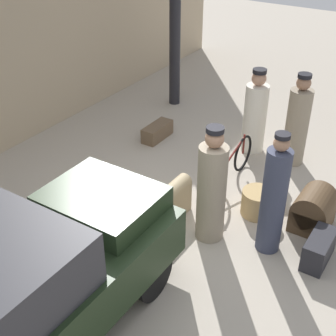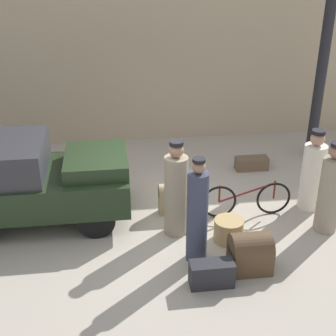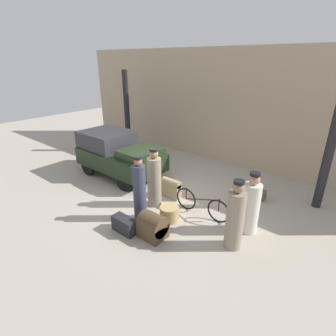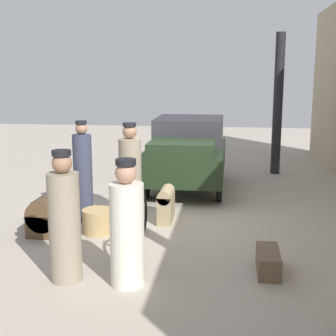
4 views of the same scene
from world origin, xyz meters
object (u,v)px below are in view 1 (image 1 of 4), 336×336
(truck, at_px, (32,275))
(porter_standing_middle, at_px, (255,115))
(porter_carrying_trunk, at_px, (274,199))
(porter_with_bicycle, at_px, (297,124))
(suitcase_small_leather, at_px, (174,199))
(suitcase_black_upright, at_px, (313,210))
(suitcase_tan_flat, at_px, (319,249))
(bicycle, at_px, (229,166))
(wicker_basket, at_px, (258,203))
(conductor_in_dark_uniform, at_px, (212,190))
(trunk_wicker_pale, at_px, (157,132))

(truck, height_order, porter_standing_middle, porter_standing_middle)
(porter_carrying_trunk, bearing_deg, porter_with_bicycle, 12.52)
(porter_with_bicycle, height_order, suitcase_small_leather, porter_with_bicycle)
(suitcase_black_upright, xyz_separation_m, suitcase_tan_flat, (-0.68, -0.32, -0.09))
(bicycle, relative_size, suitcase_small_leather, 2.68)
(truck, relative_size, suitcase_small_leather, 5.02)
(truck, bearing_deg, porter_carrying_trunk, -30.36)
(truck, xyz_separation_m, porter_with_bicycle, (5.21, -1.06, -0.09))
(wicker_basket, relative_size, conductor_in_dark_uniform, 0.29)
(wicker_basket, bearing_deg, suitcase_tan_flat, -115.78)
(wicker_basket, height_order, suitcase_black_upright, suitcase_black_upright)
(truck, bearing_deg, suitcase_tan_flat, -38.71)
(porter_carrying_trunk, relative_size, trunk_wicker_pale, 2.45)
(trunk_wicker_pale, distance_m, suitcase_tan_flat, 4.20)
(suitcase_black_upright, bearing_deg, porter_standing_middle, 45.40)
(porter_standing_middle, bearing_deg, suitcase_black_upright, -134.60)
(porter_standing_middle, relative_size, suitcase_tan_flat, 2.40)
(porter_standing_middle, height_order, suitcase_tan_flat, porter_standing_middle)
(suitcase_black_upright, bearing_deg, suitcase_tan_flat, -155.14)
(truck, xyz_separation_m, trunk_wicker_pale, (4.62, 1.53, -0.72))
(truck, relative_size, conductor_in_dark_uniform, 1.82)
(bicycle, relative_size, porter_with_bicycle, 1.01)
(truck, distance_m, conductor_in_dark_uniform, 2.65)
(wicker_basket, height_order, porter_with_bicycle, porter_with_bicycle)
(wicker_basket, bearing_deg, suitcase_small_leather, 126.76)
(trunk_wicker_pale, height_order, suitcase_tan_flat, suitcase_tan_flat)
(suitcase_tan_flat, bearing_deg, bicycle, 60.39)
(wicker_basket, bearing_deg, suitcase_black_upright, -80.17)
(truck, xyz_separation_m, suitcase_black_upright, (3.54, -1.98, -0.57))
(conductor_in_dark_uniform, bearing_deg, suitcase_tan_flat, -77.65)
(porter_standing_middle, distance_m, suitcase_small_leather, 2.65)
(porter_carrying_trunk, height_order, trunk_wicker_pale, porter_carrying_trunk)
(porter_standing_middle, distance_m, porter_carrying_trunk, 2.84)
(porter_standing_middle, bearing_deg, wicker_basket, -153.51)
(bicycle, bearing_deg, trunk_wicker_pale, 70.31)
(wicker_basket, bearing_deg, porter_standing_middle, 26.49)
(wicker_basket, height_order, conductor_in_dark_uniform, conductor_in_dark_uniform)
(bicycle, distance_m, porter_with_bicycle, 1.50)
(porter_standing_middle, height_order, porter_carrying_trunk, porter_carrying_trunk)
(wicker_basket, xyz_separation_m, trunk_wicker_pale, (1.22, 2.70, -0.05))
(conductor_in_dark_uniform, height_order, porter_with_bicycle, conductor_in_dark_uniform)
(suitcase_tan_flat, bearing_deg, conductor_in_dark_uniform, 102.35)
(porter_with_bicycle, distance_m, suitcase_small_leather, 2.78)
(wicker_basket, relative_size, suitcase_small_leather, 0.80)
(porter_carrying_trunk, height_order, conductor_in_dark_uniform, porter_carrying_trunk)
(truck, distance_m, trunk_wicker_pale, 4.92)
(wicker_basket, distance_m, trunk_wicker_pale, 2.96)
(porter_carrying_trunk, relative_size, suitcase_black_upright, 2.83)
(wicker_basket, distance_m, suitcase_black_upright, 0.82)
(conductor_in_dark_uniform, relative_size, suitcase_tan_flat, 2.63)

